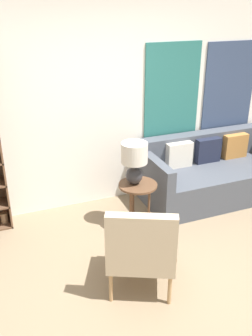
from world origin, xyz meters
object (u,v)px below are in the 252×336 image
object	(u,v)px
side_table	(138,190)
table_lamp	(134,159)
couch	(212,174)
armchair	(141,247)

from	to	relation	value
side_table	table_lamp	world-z (taller)	table_lamp
couch	armchair	bearing A→B (deg)	-140.62
table_lamp	armchair	bearing A→B (deg)	-109.63
couch	side_table	world-z (taller)	couch
armchair	couch	bearing A→B (deg)	39.38
couch	table_lamp	bearing A→B (deg)	-166.86
side_table	armchair	bearing A→B (deg)	-111.84
armchair	table_lamp	bearing A→B (deg)	70.37
armchair	couch	xyz separation A→B (m)	(1.68, 1.38, -0.18)
side_table	table_lamp	size ratio (longest dim) A/B	1.12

